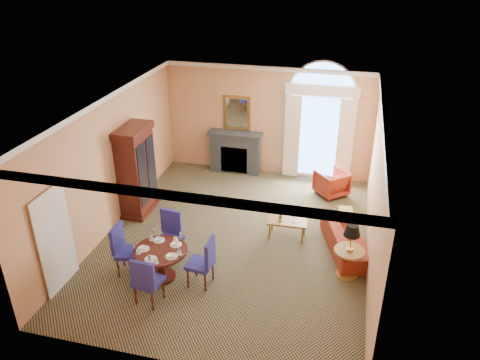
% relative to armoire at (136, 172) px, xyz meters
% --- Properties ---
extents(ground, '(7.50, 7.50, 0.00)m').
position_rel_armoire_xyz_m(ground, '(2.72, -0.71, -1.10)').
color(ground, '#141137').
rests_on(ground, ground).
extents(room_envelope, '(6.04, 7.52, 3.45)m').
position_rel_armoire_xyz_m(room_envelope, '(2.69, -0.04, 1.41)').
color(room_envelope, tan).
rests_on(room_envelope, ground).
extents(armoire, '(0.65, 1.16, 2.28)m').
position_rel_armoire_xyz_m(armoire, '(0.00, 0.00, 0.00)').
color(armoire, '#37120C').
rests_on(armoire, ground).
extents(dining_table, '(1.09, 1.09, 0.88)m').
position_rel_armoire_xyz_m(dining_table, '(1.62, -2.43, -0.58)').
color(dining_table, '#37120C').
rests_on(dining_table, ground).
extents(dining_chair_north, '(0.59, 0.59, 1.09)m').
position_rel_armoire_xyz_m(dining_chair_north, '(1.53, -1.66, -0.48)').
color(dining_chair_north, navy).
rests_on(dining_chair_north, ground).
extents(dining_chair_south, '(0.56, 0.56, 1.09)m').
position_rel_armoire_xyz_m(dining_chair_south, '(1.68, -3.28, -0.48)').
color(dining_chair_south, navy).
rests_on(dining_chair_south, ground).
extents(dining_chair_east, '(0.53, 0.53, 1.09)m').
position_rel_armoire_xyz_m(dining_chair_east, '(2.56, -2.43, -0.48)').
color(dining_chair_east, navy).
rests_on(dining_chair_east, ground).
extents(dining_chair_west, '(0.56, 0.56, 1.09)m').
position_rel_armoire_xyz_m(dining_chair_west, '(0.79, -2.42, -0.48)').
color(dining_chair_west, navy).
rests_on(dining_chair_west, ground).
extents(sofa, '(1.35, 2.14, 0.58)m').
position_rel_armoire_xyz_m(sofa, '(5.27, -0.51, -0.81)').
color(sofa, maroon).
rests_on(sofa, ground).
extents(armchair, '(1.07, 1.07, 0.70)m').
position_rel_armoire_xyz_m(armchair, '(4.73, 2.05, -0.75)').
color(armchair, maroon).
rests_on(armchair, ground).
extents(coffee_table, '(0.93, 0.54, 0.83)m').
position_rel_armoire_xyz_m(coffee_table, '(3.87, -0.32, -0.67)').
color(coffee_table, olive).
rests_on(coffee_table, ground).
extents(side_table, '(0.63, 0.63, 1.20)m').
position_rel_armoire_xyz_m(side_table, '(5.32, -1.44, -0.35)').
color(side_table, olive).
rests_on(side_table, ground).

